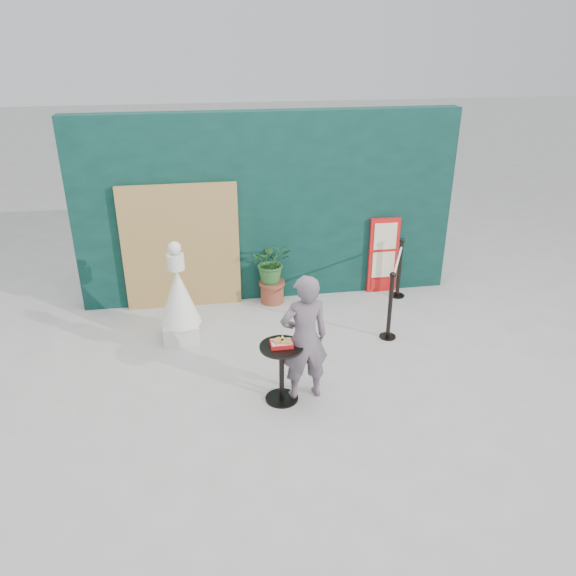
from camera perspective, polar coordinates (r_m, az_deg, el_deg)
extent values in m
plane|color=#ADAAA5|center=(6.86, 1.65, -11.83)|extent=(60.00, 60.00, 0.00)
cube|color=black|center=(8.99, -2.02, 8.09)|extent=(6.00, 0.30, 3.00)
cube|color=tan|center=(8.90, -10.80, 4.06)|extent=(1.80, 0.08, 2.00)
imported|color=#62545F|center=(6.59, 1.67, -5.13)|extent=(0.63, 0.46, 1.61)
cube|color=red|center=(9.51, 9.65, 3.28)|extent=(0.50, 0.06, 1.30)
cube|color=beige|center=(9.36, 9.86, 5.20)|extent=(0.38, 0.02, 0.45)
cube|color=beige|center=(9.54, 9.65, 2.37)|extent=(0.38, 0.02, 0.45)
cube|color=red|center=(9.68, 9.50, 0.46)|extent=(0.38, 0.02, 0.18)
cube|color=silver|center=(8.27, -10.73, -4.23)|extent=(0.50, 0.50, 0.27)
cone|color=silver|center=(8.02, -11.04, -0.81)|extent=(0.58, 0.58, 0.82)
cylinder|color=white|center=(7.81, -11.35, 2.62)|extent=(0.24, 0.24, 0.22)
sphere|color=silver|center=(7.74, -11.47, 3.99)|extent=(0.18, 0.18, 0.18)
cylinder|color=black|center=(6.96, -0.64, -11.13)|extent=(0.40, 0.40, 0.02)
cylinder|color=black|center=(6.76, -0.65, -8.73)|extent=(0.06, 0.06, 0.72)
cylinder|color=black|center=(6.56, -0.67, -6.00)|extent=(0.52, 0.52, 0.03)
cube|color=#B71316|center=(6.54, -0.67, -5.70)|extent=(0.26, 0.19, 0.05)
cube|color=red|center=(6.52, -0.67, -5.50)|extent=(0.24, 0.17, 0.00)
cube|color=#D2884D|center=(6.52, -1.03, -5.37)|extent=(0.15, 0.14, 0.02)
cube|color=#E3BF53|center=(6.50, -0.21, -5.43)|extent=(0.13, 0.13, 0.02)
cone|color=yellow|center=(6.55, -0.56, -5.02)|extent=(0.06, 0.06, 0.06)
cylinder|color=brown|center=(9.19, -1.63, -0.51)|extent=(0.38, 0.38, 0.31)
cylinder|color=brown|center=(9.11, -1.64, 0.53)|extent=(0.42, 0.42, 0.05)
imported|color=#285A26|center=(8.96, -1.67, 2.69)|extent=(0.62, 0.54, 0.69)
cylinder|color=black|center=(8.35, 10.07, -4.87)|extent=(0.24, 0.24, 0.02)
cylinder|color=black|center=(8.13, 10.32, -1.99)|extent=(0.06, 0.06, 0.96)
sphere|color=black|center=(7.91, 10.60, 1.30)|extent=(0.09, 0.09, 0.09)
cylinder|color=black|center=(9.62, 11.02, -0.75)|extent=(0.24, 0.24, 0.02)
cylinder|color=black|center=(9.43, 11.25, 1.82)|extent=(0.06, 0.06, 0.96)
sphere|color=black|center=(9.24, 11.51, 4.73)|extent=(0.09, 0.09, 0.09)
cylinder|color=white|center=(8.61, 11.03, 2.47)|extent=(0.63, 1.31, 0.03)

